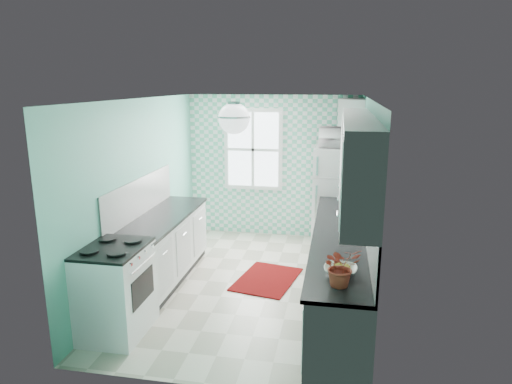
% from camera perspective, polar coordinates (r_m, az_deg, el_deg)
% --- Properties ---
extents(floor, '(3.00, 4.40, 0.02)m').
position_cam_1_polar(floor, '(6.40, -0.86, -11.54)').
color(floor, beige).
rests_on(floor, ground).
extents(ceiling, '(3.00, 4.40, 0.02)m').
position_cam_1_polar(ceiling, '(5.80, -0.95, 11.63)').
color(ceiling, white).
rests_on(ceiling, wall_back).
extents(wall_back, '(3.00, 0.02, 2.50)m').
position_cam_1_polar(wall_back, '(8.11, 2.15, 3.22)').
color(wall_back, '#60BAA2').
rests_on(wall_back, floor).
extents(wall_front, '(3.00, 0.02, 2.50)m').
position_cam_1_polar(wall_front, '(3.93, -7.26, -8.27)').
color(wall_front, '#60BAA2').
rests_on(wall_front, floor).
extents(wall_left, '(0.02, 4.40, 2.50)m').
position_cam_1_polar(wall_left, '(6.44, -14.21, 0.07)').
color(wall_left, '#60BAA2').
rests_on(wall_left, floor).
extents(wall_right, '(0.02, 4.40, 2.50)m').
position_cam_1_polar(wall_right, '(5.88, 13.69, -1.16)').
color(wall_right, '#60BAA2').
rests_on(wall_right, floor).
extents(accent_wall, '(3.00, 0.01, 2.50)m').
position_cam_1_polar(accent_wall, '(8.08, 2.13, 3.19)').
color(accent_wall, '#5CC4A0').
rests_on(accent_wall, wall_back).
extents(window, '(1.04, 0.05, 1.44)m').
position_cam_1_polar(window, '(8.07, -0.36, 5.33)').
color(window, white).
rests_on(window, wall_back).
extents(backsplash_right, '(0.02, 3.60, 0.51)m').
position_cam_1_polar(backsplash_right, '(5.51, 13.65, -2.75)').
color(backsplash_right, white).
rests_on(backsplash_right, wall_right).
extents(backsplash_left, '(0.02, 2.15, 0.51)m').
position_cam_1_polar(backsplash_left, '(6.37, -14.28, -0.57)').
color(backsplash_left, white).
rests_on(backsplash_left, wall_left).
extents(upper_cabinets_right, '(0.33, 3.20, 0.90)m').
position_cam_1_polar(upper_cabinets_right, '(5.15, 12.49, 4.25)').
color(upper_cabinets_right, silver).
rests_on(upper_cabinets_right, wall_right).
extents(upper_cabinet_fridge, '(0.40, 0.74, 0.40)m').
position_cam_1_polar(upper_cabinet_fridge, '(7.53, 11.78, 9.82)').
color(upper_cabinet_fridge, silver).
rests_on(upper_cabinet_fridge, wall_right).
extents(ceiling_light, '(0.34, 0.34, 0.35)m').
position_cam_1_polar(ceiling_light, '(5.03, -2.75, 9.19)').
color(ceiling_light, silver).
rests_on(ceiling_light, ceiling).
extents(base_cabinets_right, '(0.60, 3.60, 0.90)m').
position_cam_1_polar(base_cabinets_right, '(5.74, 10.32, -9.78)').
color(base_cabinets_right, white).
rests_on(base_cabinets_right, floor).
extents(countertop_right, '(0.63, 3.60, 0.04)m').
position_cam_1_polar(countertop_right, '(5.58, 10.37, -5.34)').
color(countertop_right, black).
rests_on(countertop_right, base_cabinets_right).
extents(base_cabinets_left, '(0.60, 2.15, 0.90)m').
position_cam_1_polar(base_cabinets_left, '(6.48, -11.55, -7.09)').
color(base_cabinets_left, white).
rests_on(base_cabinets_left, floor).
extents(countertop_left, '(0.63, 2.15, 0.04)m').
position_cam_1_polar(countertop_left, '(6.33, -11.63, -3.11)').
color(countertop_left, black).
rests_on(countertop_left, base_cabinets_left).
extents(fridge, '(0.73, 0.73, 1.68)m').
position_cam_1_polar(fridge, '(7.70, 9.86, -0.66)').
color(fridge, silver).
rests_on(fridge, floor).
extents(stove, '(0.65, 0.82, 0.98)m').
position_cam_1_polar(stove, '(5.30, -17.19, -11.50)').
color(stove, white).
rests_on(stove, floor).
extents(sink, '(0.48, 0.41, 0.53)m').
position_cam_1_polar(sink, '(6.54, 10.58, -2.42)').
color(sink, silver).
rests_on(sink, countertop_right).
extents(rug, '(0.94, 1.19, 0.02)m').
position_cam_1_polar(rug, '(6.53, 1.37, -10.84)').
color(rug, maroon).
rests_on(rug, floor).
extents(dish_towel, '(0.06, 0.24, 0.37)m').
position_cam_1_polar(dish_towel, '(6.58, 7.64, -6.34)').
color(dish_towel, teal).
rests_on(dish_towel, base_cabinets_right).
extents(fruit_bowl, '(0.34, 0.34, 0.08)m').
position_cam_1_polar(fruit_bowl, '(4.43, 10.52, -9.60)').
color(fruit_bowl, white).
rests_on(fruit_bowl, countertop_right).
extents(potted_plant, '(0.42, 0.40, 0.37)m').
position_cam_1_polar(potted_plant, '(4.14, 10.60, -9.13)').
color(potted_plant, '#A90B0A').
rests_on(potted_plant, countertop_right).
extents(soap_bottle, '(0.09, 0.09, 0.17)m').
position_cam_1_polar(soap_bottle, '(6.70, 11.01, -1.20)').
color(soap_bottle, '#859EB6').
rests_on(soap_bottle, countertop_right).
extents(microwave, '(0.60, 0.42, 0.32)m').
position_cam_1_polar(microwave, '(7.52, 10.18, 6.76)').
color(microwave, silver).
rests_on(microwave, fridge).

